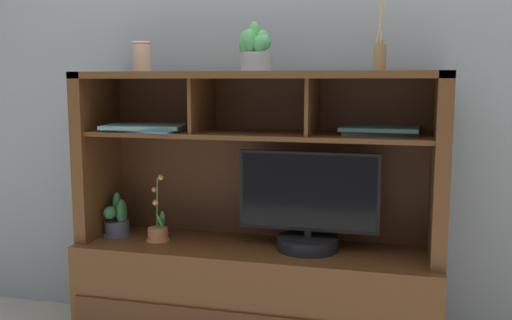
% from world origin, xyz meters
% --- Properties ---
extents(back_wall, '(6.00, 0.02, 2.80)m').
position_xyz_m(back_wall, '(0.00, 0.27, 1.40)').
color(back_wall, gray).
rests_on(back_wall, ground).
extents(media_console, '(1.62, 0.52, 1.28)m').
position_xyz_m(media_console, '(0.00, 0.01, 0.39)').
color(media_console, '#4C2C14').
rests_on(media_console, ground).
extents(tv_monitor, '(0.62, 0.27, 0.44)m').
position_xyz_m(tv_monitor, '(0.24, -0.01, 0.68)').
color(tv_monitor, black).
rests_on(tv_monitor, media_console).
extents(potted_orchid, '(0.11, 0.11, 0.31)m').
position_xyz_m(potted_orchid, '(-0.46, -0.04, 0.55)').
color(potted_orchid, '#B66D42').
rests_on(potted_orchid, media_console).
extents(potted_fern, '(0.13, 0.14, 0.21)m').
position_xyz_m(potted_fern, '(-0.69, -0.01, 0.58)').
color(potted_fern, '#464551').
rests_on(potted_fern, media_console).
extents(magazine_stack_left, '(0.39, 0.30, 0.03)m').
position_xyz_m(magazine_stack_left, '(-0.50, -0.04, 1.03)').
color(magazine_stack_left, '#30577F').
rests_on(magazine_stack_left, media_console).
extents(magazine_stack_centre, '(0.33, 0.26, 0.03)m').
position_xyz_m(magazine_stack_centre, '(0.53, 0.04, 1.04)').
color(magazine_stack_centre, '#343E38').
rests_on(magazine_stack_centre, media_console).
extents(diffuser_bottle, '(0.05, 0.05, 0.28)m').
position_xyz_m(diffuser_bottle, '(0.53, -0.02, 1.34)').
color(diffuser_bottle, olive).
rests_on(diffuser_bottle, media_console).
extents(potted_succulent, '(0.16, 0.16, 0.22)m').
position_xyz_m(potted_succulent, '(-0.00, 0.01, 1.37)').
color(potted_succulent, '#91989E').
rests_on(potted_succulent, media_console).
extents(ceramic_vase, '(0.09, 0.09, 0.14)m').
position_xyz_m(ceramic_vase, '(-0.53, -0.02, 1.35)').
color(ceramic_vase, tan).
rests_on(ceramic_vase, media_console).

